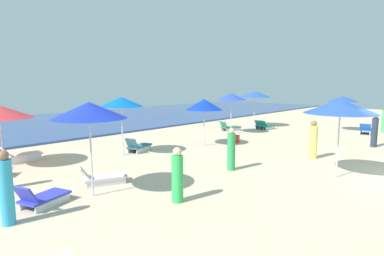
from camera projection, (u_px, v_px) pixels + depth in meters
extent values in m
cube|color=#304A8E|center=(76.00, 122.00, 25.54)|extent=(60.00, 15.04, 0.12)
cylinder|color=silver|center=(342.00, 117.00, 20.80)|extent=(0.05, 0.05, 1.94)
cone|color=blue|center=(343.00, 99.00, 20.63)|extent=(1.88, 1.88, 0.37)
cube|color=silver|center=(370.00, 132.00, 19.75)|extent=(1.10, 0.24, 0.26)
cube|color=silver|center=(361.00, 131.00, 20.04)|extent=(1.10, 0.24, 0.26)
cube|color=#1D4EAD|center=(366.00, 129.00, 19.87)|extent=(1.33, 0.84, 0.06)
cube|color=#1D4EAD|center=(365.00, 127.00, 19.37)|extent=(0.34, 0.63, 0.43)
cylinder|color=silver|center=(91.00, 158.00, 8.94)|extent=(0.05, 0.05, 2.23)
cone|color=#1B30C2|center=(89.00, 110.00, 8.75)|extent=(2.06, 2.06, 0.46)
cube|color=silver|center=(107.00, 183.00, 9.95)|extent=(1.13, 0.48, 0.19)
cube|color=silver|center=(104.00, 179.00, 10.41)|extent=(1.13, 0.48, 0.19)
cube|color=silver|center=(105.00, 177.00, 10.16)|extent=(1.45, 1.04, 0.06)
cube|color=silver|center=(85.00, 173.00, 9.88)|extent=(0.52, 0.65, 0.43)
cube|color=silver|center=(53.00, 203.00, 8.31)|extent=(1.05, 0.39, 0.19)
cube|color=silver|center=(38.00, 200.00, 8.54)|extent=(1.05, 0.39, 0.19)
cube|color=#373BBA|center=(45.00, 197.00, 8.41)|extent=(1.36, 1.01, 0.06)
cube|color=#373BBA|center=(26.00, 195.00, 7.87)|extent=(0.49, 0.69, 0.50)
cylinder|color=silver|center=(254.00, 112.00, 22.83)|extent=(0.05, 0.05, 2.14)
cone|color=#2653AE|center=(255.00, 94.00, 22.64)|extent=(2.29, 2.29, 0.41)
cube|color=silver|center=(270.00, 128.00, 21.71)|extent=(1.08, 0.10, 0.19)
cube|color=silver|center=(263.00, 127.00, 22.10)|extent=(1.08, 0.10, 0.19)
cube|color=#16685B|center=(267.00, 126.00, 21.89)|extent=(1.23, 0.71, 0.06)
cube|color=#16685B|center=(262.00, 124.00, 21.49)|extent=(0.44, 0.63, 0.45)
cube|color=silver|center=(266.00, 127.00, 22.00)|extent=(1.15, 0.27, 0.21)
cube|color=silver|center=(259.00, 127.00, 22.28)|extent=(1.15, 0.27, 0.21)
cube|color=#207C6E|center=(263.00, 125.00, 22.12)|extent=(1.39, 0.86, 0.06)
cube|color=#207C6E|center=(260.00, 123.00, 21.59)|extent=(0.51, 0.66, 0.45)
cylinder|color=silver|center=(2.00, 143.00, 12.04)|extent=(0.05, 0.05, 1.88)
cube|color=silver|center=(26.00, 159.00, 12.84)|extent=(1.20, 0.11, 0.26)
cube|color=silver|center=(22.00, 157.00, 13.23)|extent=(1.20, 0.11, 0.26)
cube|color=silver|center=(23.00, 154.00, 13.01)|extent=(1.37, 0.72, 0.06)
cube|color=silver|center=(6.00, 153.00, 12.57)|extent=(0.36, 0.63, 0.38)
cylinder|color=silver|center=(231.00, 117.00, 19.78)|extent=(0.05, 0.05, 2.11)
cone|color=#2C49B9|center=(231.00, 97.00, 19.60)|extent=(1.81, 1.81, 0.43)
cube|color=silver|center=(233.00, 130.00, 21.01)|extent=(1.13, 0.38, 0.21)
cube|color=silver|center=(228.00, 129.00, 21.47)|extent=(1.13, 0.38, 0.21)
cube|color=#2F785B|center=(231.00, 127.00, 21.22)|extent=(1.42, 0.99, 0.06)
cube|color=#2F785B|center=(224.00, 125.00, 20.90)|extent=(0.43, 0.66, 0.43)
cylinder|color=silver|center=(122.00, 131.00, 14.01)|extent=(0.05, 0.05, 2.16)
cone|color=blue|center=(121.00, 102.00, 13.82)|extent=(1.90, 1.90, 0.41)
cube|color=silver|center=(144.00, 149.00, 14.84)|extent=(1.16, 0.43, 0.22)
cube|color=silver|center=(135.00, 148.00, 15.04)|extent=(1.16, 0.43, 0.22)
cube|color=#2F6272|center=(140.00, 146.00, 14.92)|extent=(1.46, 0.98, 0.06)
cube|color=#2F6272|center=(132.00, 143.00, 14.32)|extent=(0.47, 0.61, 0.49)
cylinder|color=silver|center=(204.00, 128.00, 16.07)|extent=(0.05, 0.05, 1.84)
cone|color=#0E33D3|center=(204.00, 104.00, 15.90)|extent=(1.84, 1.84, 0.55)
cylinder|color=silver|center=(338.00, 146.00, 10.73)|extent=(0.05, 0.05, 2.19)
cone|color=#2B51AD|center=(341.00, 107.00, 10.54)|extent=(2.36, 2.36, 0.46)
cylinder|color=#2D9953|center=(231.00, 152.00, 11.69)|extent=(0.35, 0.35, 1.37)
sphere|color=beige|center=(232.00, 131.00, 11.58)|extent=(0.21, 0.21, 0.21)
cylinder|color=#F9F962|center=(313.00, 142.00, 13.45)|extent=(0.49, 0.49, 1.39)
sphere|color=olive|center=(314.00, 123.00, 13.33)|extent=(0.24, 0.24, 0.24)
cylinder|color=#25313E|center=(374.00, 133.00, 15.84)|extent=(0.33, 0.33, 1.45)
sphere|color=#935F49|center=(376.00, 116.00, 15.72)|extent=(0.22, 0.22, 0.22)
cylinder|color=#2E9CCB|center=(6.00, 193.00, 7.18)|extent=(0.39, 0.39, 1.51)
sphere|color=#925F45|center=(3.00, 155.00, 7.05)|extent=(0.23, 0.23, 0.23)
cylinder|color=#50B368|center=(384.00, 121.00, 20.22)|extent=(0.38, 0.38, 1.48)
cylinder|color=green|center=(177.00, 179.00, 8.57)|extent=(0.36, 0.36, 1.29)
sphere|color=beige|center=(177.00, 152.00, 8.46)|extent=(0.24, 0.24, 0.24)
cube|color=red|center=(236.00, 139.00, 17.05)|extent=(0.55, 0.49, 0.38)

